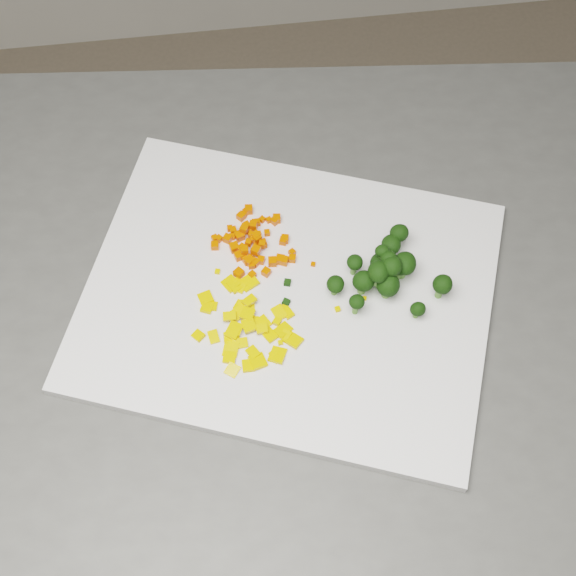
{
  "coord_description": "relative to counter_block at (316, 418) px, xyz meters",
  "views": [
    {
      "loc": [
        -0.29,
        0.15,
        1.71
      ],
      "look_at": [
        -0.24,
        0.59,
        0.92
      ],
      "focal_mm": 50.0,
      "sensor_mm": 36.0,
      "label": 1
    }
  ],
  "objects": [
    {
      "name": "pepper_chunk_10",
      "position": [
        -0.09,
        0.01,
        0.46
      ],
      "size": [
        0.03,
        0.02,
        0.01
      ],
      "primitive_type": "cube",
      "rotation": [
        -0.05,
        -0.14,
        0.48
      ],
      "color": "#F1B30C",
      "rests_on": "pepper_pile"
    },
    {
      "name": "carrot_cube_0",
      "position": [
        -0.09,
        0.03,
        0.47
      ],
      "size": [
        0.01,
        0.01,
        0.01
      ],
      "primitive_type": "cube",
      "rotation": [
        0.0,
        0.0,
        1.96
      ],
      "color": "#E34202",
      "rests_on": "carrot_pile"
    },
    {
      "name": "carrot_cube_30",
      "position": [
        -0.05,
        0.03,
        0.47
      ],
      "size": [
        0.01,
        0.01,
        0.01
      ],
      "primitive_type": "cube",
      "rotation": [
        0.0,
        0.0,
        2.73
      ],
      "color": "#E34202",
      "rests_on": "carrot_pile"
    },
    {
      "name": "carrot_cube_5",
      "position": [
        -0.04,
        0.06,
        0.47
      ],
      "size": [
        0.01,
        0.01,
        0.01
      ],
      "primitive_type": "cube",
      "rotation": [
        0.0,
        0.0,
        2.93
      ],
      "color": "#E34202",
      "rests_on": "carrot_pile"
    },
    {
      "name": "pepper_chunk_12",
      "position": [
        -0.12,
        -0.1,
        0.46
      ],
      "size": [
        0.02,
        0.02,
        0.01
      ],
      "primitive_type": "cube",
      "rotation": [
        0.1,
        -0.11,
        0.95
      ],
      "color": "#F1B30C",
      "rests_on": "pepper_pile"
    },
    {
      "name": "stray_bit_3",
      "position": [
        0.04,
        -0.03,
        0.46
      ],
      "size": [
        0.01,
        0.01,
        0.0
      ],
      "primitive_type": "cube",
      "rotation": [
        0.0,
        0.0,
        2.87
      ],
      "color": "#F1B30C",
      "rests_on": "cutting_board"
    },
    {
      "name": "carrot_cube_43",
      "position": [
        -0.1,
        0.07,
        0.47
      ],
      "size": [
        0.01,
        0.01,
        0.01
      ],
      "primitive_type": "cube",
      "rotation": [
        0.0,
        0.0,
        0.33
      ],
      "color": "#E34202",
      "rests_on": "carrot_pile"
    },
    {
      "name": "pepper_chunk_18",
      "position": [
        -0.1,
        -0.1,
        0.46
      ],
      "size": [
        0.01,
        0.01,
        0.01
      ],
      "primitive_type": "cube",
      "rotation": [
        -0.04,
        -0.0,
        0.01
      ],
      "color": "#F1B30C",
      "rests_on": "pepper_pile"
    },
    {
      "name": "pepper_chunk_30",
      "position": [
        -0.12,
        -0.04,
        0.47
      ],
      "size": [
        0.02,
        0.01,
        0.01
      ],
      "primitive_type": "cube",
      "rotation": [
        -0.11,
        0.11,
        3.07
      ],
      "color": "#F1B30C",
      "rests_on": "pepper_pile"
    },
    {
      "name": "stray_bit_1",
      "position": [
        -0.05,
        -0.02,
        0.46
      ],
      "size": [
        0.01,
        0.01,
        0.01
      ],
      "primitive_type": "cube",
      "rotation": [
        0.0,
        0.0,
        0.99
      ],
      "color": "black",
      "rests_on": "cutting_board"
    },
    {
      "name": "carrot_cube_54",
      "position": [
        -0.08,
        0.06,
        0.48
      ],
      "size": [
        0.01,
        0.01,
        0.01
      ],
      "primitive_type": "cube",
      "rotation": [
        0.0,
        0.0,
        0.76
      ],
      "color": "#E34202",
      "rests_on": "carrot_pile"
    },
    {
      "name": "carrot_cube_45",
      "position": [
        -0.07,
        0.03,
        0.47
      ],
      "size": [
        0.01,
        0.01,
        0.01
      ],
      "primitive_type": "cube",
      "rotation": [
        0.0,
        0.0,
        2.76
      ],
      "color": "#E34202",
      "rests_on": "carrot_pile"
    },
    {
      "name": "pepper_chunk_28",
      "position": [
        -0.09,
        -0.02,
        0.47
      ],
      "size": [
        0.02,
        0.02,
        0.01
      ],
      "primitive_type": "cube",
      "rotation": [
        -0.03,
        0.02,
        0.59
      ],
      "color": "#F1B30C",
      "rests_on": "pepper_pile"
    },
    {
      "name": "carrot_cube_14",
      "position": [
        -0.08,
        0.03,
        0.47
      ],
      "size": [
        0.01,
        0.01,
        0.01
      ],
      "primitive_type": "cube",
      "rotation": [
        0.0,
        0.0,
        2.37
      ],
      "color": "#E34202",
      "rests_on": "carrot_pile"
    },
    {
      "name": "pepper_chunk_27",
      "position": [
        -0.12,
        -0.06,
        0.47
      ],
      "size": [
        0.02,
        0.02,
        0.0
      ],
      "primitive_type": "cube",
      "rotation": [
        0.0,
        -0.01,
        2.6
      ],
      "color": "#F1B30C",
      "rests_on": "pepper_pile"
    },
    {
      "name": "pepper_chunk_22",
      "position": [
        -0.12,
        -0.07,
        0.46
      ],
      "size": [
        0.02,
        0.02,
        0.01
      ],
      "primitive_type": "cube",
      "rotation": [
        -0.11,
        0.04,
        2.83
      ],
      "color": "#F1B30C",
      "rests_on": "pepper_pile"
    },
    {
      "name": "carrot_cube_3",
      "position": [
        -0.08,
        0.06,
        0.47
      ],
      "size": [
        0.01,
        0.01,
        0.01
      ],
      "primitive_type": "cube",
      "rotation": [
        0.0,
        0.0,
        2.16
      ],
      "color": "#E34202",
      "rests_on": "carrot_pile"
    },
    {
      "name": "carrot_cube_55",
      "position": [
        -0.06,
        0.09,
        0.47
      ],
      "size": [
        0.01,
        0.01,
        0.01
      ],
      "primitive_type": "cube",
      "rotation": [
        0.0,
        0.0,
        0.33
      ],
      "color": "#E34202",
      "rests_on": "carrot_pile"
    },
    {
      "name": "broccoli_floret_18",
      "position": [
        0.05,
        -0.02,
        0.49
      ],
      "size": [
        0.03,
        0.03,
        0.03
      ],
      "primitive_type": null,
      "color": "black",
      "rests_on": "broccoli_pile"
    },
    {
      "name": "carrot_pile",
      "position": [
        -0.08,
        0.06,
        0.48
      ],
      "size": [
        0.1,
        0.1,
        0.03
      ],
      "primitive_type": null,
      "color": "#E34202",
      "rests_on": "cutting_board"
    },
    {
      "name": "pepper_chunk_34",
      "position": [
        -0.12,
        -0.08,
        0.46
      ],
      "size": [
        0.02,
        0.02,
        0.01
      ],
      "primitive_type": "cube",
      "rotation": [
        0.01,
        0.04,
        2.9
      ],
      "color": "#F1B30C",
      "rests_on": "pepper_pile"
    },
    {
      "name": "carrot_cube_46",
      "position": [
        -0.05,
        0.03,
        0.47
      ],
      "size": [
        0.01,
        0.01,
        0.01
      ],
      "primitive_type": "cube",
      "rotation": [
        0.0,
        0.0,
        2.82
      ],
      "color": "#E34202",
      "rests_on": "carrot_pile"
    },
    {
      "name": "pepper_chunk_9",
      "position": [
        -0.11,
        0.01,
        0.46
      ],
      "size": [
        0.02,
        0.02,
        0.01
      ],
      "primitive_type": "cube",
      "rotation": [
        -0.08,
        0.15,
        2.12
      ],
      "color": "#F1B30C",
      "rests_on": "pepper_pile"
    },
    {
      "name": "stray_bit_0",
      "position": [
        0.0,
        -0.04,
        0.46
      ],
      "size": [
        0.01,
        0.01,
        0.0
      ],
      "primitive_type": "cube",
      "rotation": [
        0.0,
        0.0,
        1.73
      ],
      "color": "#F1B30C",
      "rests_on": "cutting_board"
    },
    {
      "name": "pepper_chunk_4",
      "position": [
        -0.05,
        -0.07,
        0.46
      ],
      "size": [
        0.02,
        0.02,
        0.01
      ],
      "primitive_type": "cube",
      "rotation": [
        0.11,
        0.14,
        2.38
      ],
      "color": "#F1B30C",
      "rests_on": "pepper_pile"
    },
    {
      "name": "broccoli_floret_7",
      "position": [
        0.05,
        -0.01,
        0.49
      ],
      "size": [
        0.02,
        0.02,
        0.03
      ],
      "primitive_type": null,
      "color": "black",
      "rests_on": "broccoli_pile"
    },
    {
      "name": "broccoli_floret_11",
      "position": [
        0.07,
        -0.01,
        0.49
      ],
      "size": [
        0.03,
        0.03,
        0.03
      ],
      "primitive_type": null,
      "color": "black",
      "rests_on": "broccoli_pile"
    },
    {
      "name": "broccoli_floret_17",
      "position": [
        0.08,
        -0.0,
        0.48
      ],
      "size": [
        0.04,
        0.04,
        0.04
      ],
      "primitive_type": null,
      "color": "black",
      "rests_on": "broccoli_pile"
    },
    {
      "name": "pepper_chunk_11",
      "position": [
        -0.12,
        -0.06,
        0.46
      ],
      "size": [
        0.02,
        0.01,
        0.01
      ],
      "primitive_type": "cube",
      "rotation": [
        0.13,
        0.02,
        1.57
      ],
      "color": "#F1B30C",
      "rests_on": "pepper_pile"
    },
    {
      "name": "carrot_cube_58",
      "position": [
        -0.08,
        0.1,
        0.47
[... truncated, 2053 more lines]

